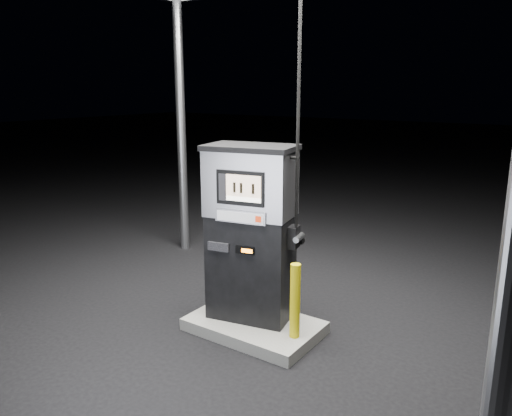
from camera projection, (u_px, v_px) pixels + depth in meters
The scene contains 5 objects.
ground at pixel (254, 331), 6.27m from camera, with size 80.00×80.00×0.00m, color black.
pump_island at pixel (254, 326), 6.25m from camera, with size 1.60×1.00×0.15m, color #63635E.
fuel_dispenser at pixel (251, 231), 6.11m from camera, with size 1.25×0.85×4.51m.
bollard_left at pixel (219, 279), 6.43m from camera, with size 0.11×0.11×0.85m, color #CBBA0B.
bollard_right at pixel (295, 301), 5.73m from camera, with size 0.12×0.12×0.90m, color #CBBA0B.
Camera 1 is at (3.27, -4.69, 2.99)m, focal length 35.00 mm.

